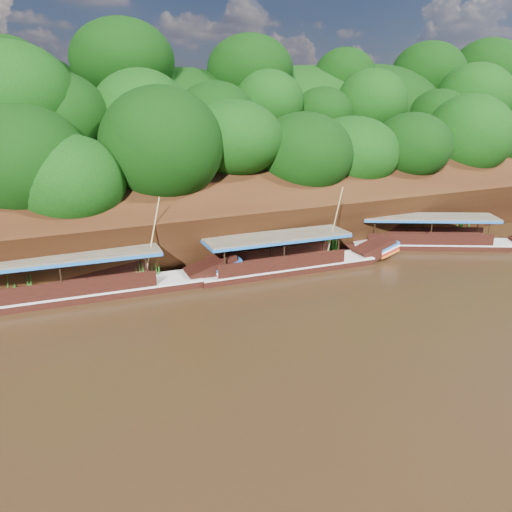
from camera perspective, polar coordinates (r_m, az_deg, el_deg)
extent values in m
plane|color=black|center=(25.35, 9.20, -6.91)|extent=(160.00, 160.00, 0.00)
cube|color=black|center=(37.89, -4.70, 6.90)|extent=(120.00, 16.12, 13.64)
cube|color=black|center=(47.84, -9.08, 4.65)|extent=(120.00, 24.00, 12.00)
ellipsoid|color=#11430B|center=(35.19, -13.23, 5.70)|extent=(18.00, 8.00, 6.40)
ellipsoid|color=#11430B|center=(43.87, -8.43, 15.68)|extent=(24.00, 11.00, 8.40)
ellipsoid|color=#11430B|center=(50.70, 22.36, 8.19)|extent=(18.00, 8.00, 6.00)
ellipsoid|color=#11430B|center=(62.71, 24.02, 14.50)|extent=(22.00, 10.00, 8.00)
cube|color=black|center=(39.03, 19.86, 0.95)|extent=(11.77, 7.69, 0.86)
cube|color=silver|center=(38.92, 19.92, 1.53)|extent=(11.80, 7.75, 0.10)
cube|color=#4F4538|center=(38.26, 19.12, 4.28)|extent=(9.58, 6.70, 0.11)
cube|color=#1A5DAE|center=(38.28, 19.10, 4.11)|extent=(9.58, 6.70, 0.17)
cube|color=black|center=(31.71, 3.63, -1.69)|extent=(11.77, 2.90, 0.87)
cube|color=silver|center=(31.57, 3.64, -0.98)|extent=(11.77, 2.97, 0.10)
cube|color=black|center=(34.78, 13.40, 0.76)|extent=(2.86, 1.78, 1.64)
cube|color=#1A5DAE|center=(35.12, 14.40, 1.34)|extent=(1.54, 1.76, 0.60)
cube|color=#AB1613|center=(35.21, 14.36, 0.82)|extent=(1.54, 1.76, 0.60)
cube|color=#4F4538|center=(30.72, 2.49, 2.27)|extent=(9.27, 3.05, 0.12)
cube|color=#1A5DAE|center=(30.75, 2.49, 2.06)|extent=(9.27, 3.05, 0.17)
cylinder|color=tan|center=(31.77, 8.93, 3.60)|extent=(0.53, 0.88, 4.83)
cube|color=black|center=(29.10, -19.46, -4.47)|extent=(13.57, 3.27, 0.92)
cube|color=silver|center=(28.95, -19.54, -3.66)|extent=(13.57, 3.34, 0.10)
cube|color=black|center=(29.97, -5.08, -1.43)|extent=(3.28, 1.92, 1.81)
cube|color=#1A5DAE|center=(30.11, -3.57, -0.69)|extent=(1.78, 1.87, 0.67)
cube|color=#AB1613|center=(30.22, -3.56, -1.31)|extent=(1.78, 1.87, 0.67)
cube|color=#4F4538|center=(28.32, -21.64, -0.04)|extent=(10.69, 3.38, 0.12)
cube|color=#1A5DAE|center=(28.35, -21.61, -0.27)|extent=(10.69, 3.38, 0.18)
cylinder|color=tan|center=(28.38, -11.82, 1.79)|extent=(1.27, 0.30, 4.73)
cone|color=#206018|center=(29.63, -25.47, -2.64)|extent=(1.50, 1.50, 2.10)
cone|color=#206018|center=(29.87, -12.10, -1.72)|extent=(1.50, 1.50, 1.52)
cone|color=#206018|center=(33.23, 1.92, 0.67)|extent=(1.50, 1.50, 1.60)
cone|color=#206018|center=(35.52, 8.68, 2.08)|extent=(1.50, 1.50, 2.19)
cone|color=#206018|center=(39.50, 16.12, 2.74)|extent=(1.50, 1.50, 1.66)
cone|color=#206018|center=(44.10, 22.50, 3.75)|extent=(1.50, 1.50, 1.93)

